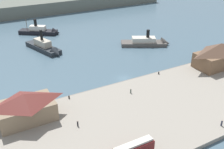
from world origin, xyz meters
TOP-DOWN VIEW (x-y plane):
  - ground_plane at (0.00, 0.00)m, footprint 320.00×320.00m
  - quay_promenade at (0.00, -22.00)m, footprint 110.00×36.00m
  - seawall_edge at (0.00, -3.60)m, footprint 110.00×0.80m
  - ferry_shed_central_terminal at (-36.12, -9.61)m, footprint 14.84×9.73m
  - ferry_shed_west_terminal at (35.57, -10.53)m, footprint 18.86×9.77m
  - street_tram at (-19.12, -35.49)m, footprint 9.71×2.66m
  - pedestrian_near_west_shed at (-4.42, -11.59)m, footprint 0.38×0.38m
  - pedestrian_near_cart at (-25.48, -18.99)m, footprint 0.41×0.41m
  - pedestrian_at_waters_edge at (7.27, -37.02)m, footprint 0.43×0.43m
  - mooring_post_center_west at (-22.58, -5.13)m, footprint 0.44×0.44m
  - mooring_post_west at (11.51, -5.34)m, footprint 0.44×0.44m
  - ferry_departing_north at (28.04, 22.84)m, footprint 22.79×16.06m
  - ferry_moored_east at (-16.60, 38.95)m, footprint 11.65×23.06m
  - ferry_moored_west at (-11.20, 63.50)m, footprint 20.26×16.72m
  - far_headland at (0.00, 110.00)m, footprint 180.00×24.00m

SIDE VIEW (x-z plane):
  - ground_plane at x=0.00m, z-range 0.00..0.00m
  - seawall_edge at x=0.00m, z-range 0.00..1.00m
  - quay_promenade at x=0.00m, z-range 0.00..1.20m
  - ferry_departing_north at x=28.04m, z-range -3.36..6.09m
  - ferry_moored_west at x=-11.20m, z-range -3.24..6.21m
  - ferry_moored_east at x=-16.60m, z-range -3.71..6.95m
  - mooring_post_center_west at x=-22.58m, z-range 1.20..2.10m
  - mooring_post_west at x=11.51m, z-range 1.20..2.10m
  - pedestrian_near_west_shed at x=-4.42m, z-range 1.13..2.68m
  - pedestrian_near_cart at x=-25.48m, z-range 1.13..2.79m
  - pedestrian_at_waters_edge at x=7.27m, z-range 1.12..2.86m
  - street_tram at x=-19.12m, z-range 1.56..5.68m
  - far_headland at x=0.00m, z-range 0.00..8.00m
  - ferry_shed_central_terminal at x=-36.12m, z-range 1.26..9.18m
  - ferry_shed_west_terminal at x=35.57m, z-range 1.27..10.38m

